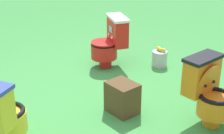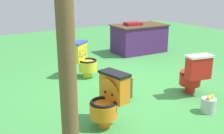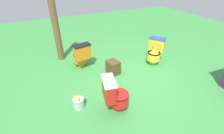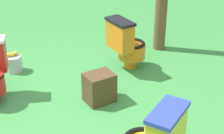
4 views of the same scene
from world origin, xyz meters
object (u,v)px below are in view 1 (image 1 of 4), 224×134
small_crate (122,98)px  lemon_bucket (160,58)px  toilet_orange (209,91)px  toilet_red (110,42)px

small_crate → lemon_bucket: size_ratio=1.28×
lemon_bucket → toilet_orange: bearing=160.8°
small_crate → lemon_bucket: (0.81, -1.15, -0.06)m
toilet_orange → toilet_red: size_ratio=1.00×
toilet_orange → toilet_red: (1.80, 0.11, -0.00)m
toilet_orange → small_crate: bearing=-54.3°
toilet_orange → small_crate: toilet_orange is taller
toilet_orange → lemon_bucket: toilet_orange is taller
toilet_orange → small_crate: 0.93m
toilet_red → small_crate: 1.29m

